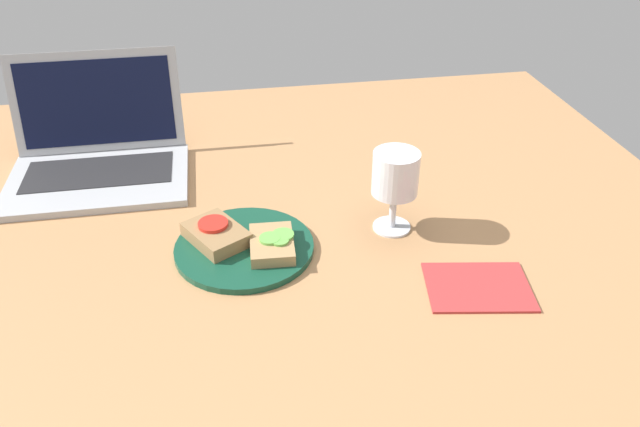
# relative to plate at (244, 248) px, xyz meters

# --- Properties ---
(wooden_table) EXTENTS (1.40, 1.40, 0.03)m
(wooden_table) POSITION_rel_plate_xyz_m (0.12, -0.01, -0.02)
(wooden_table) COLOR #B27F51
(wooden_table) RESTS_ON ground
(plate) EXTENTS (0.22, 0.22, 0.01)m
(plate) POSITION_rel_plate_xyz_m (0.00, 0.00, 0.00)
(plate) COLOR #144733
(plate) RESTS_ON wooden_table
(sandwich_with_cucumber) EXTENTS (0.07, 0.10, 0.02)m
(sandwich_with_cucumber) POSITION_rel_plate_xyz_m (0.04, -0.02, 0.02)
(sandwich_with_cucumber) COLOR #A88456
(sandwich_with_cucumber) RESTS_ON plate
(sandwich_with_tomato) EXTENTS (0.12, 0.13, 0.03)m
(sandwich_with_tomato) POSITION_rel_plate_xyz_m (-0.04, 0.02, 0.02)
(sandwich_with_tomato) COLOR #937047
(sandwich_with_tomato) RESTS_ON plate
(wine_glass) EXTENTS (0.08, 0.08, 0.14)m
(wine_glass) POSITION_rel_plate_xyz_m (0.25, 0.02, 0.09)
(wine_glass) COLOR white
(wine_glass) RESTS_ON wooden_table
(laptop) EXTENTS (0.34, 0.28, 0.21)m
(laptop) POSITION_rel_plate_xyz_m (-0.26, 0.31, 0.04)
(laptop) COLOR #ADAFB5
(laptop) RESTS_ON wooden_table
(napkin) EXTENTS (0.17, 0.14, 0.00)m
(napkin) POSITION_rel_plate_xyz_m (0.34, -0.15, -0.00)
(napkin) COLOR #B23333
(napkin) RESTS_ON wooden_table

